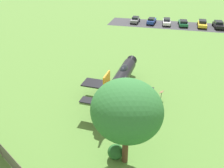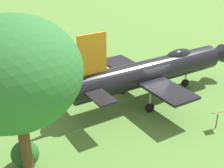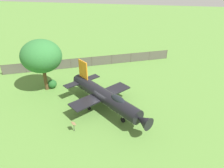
% 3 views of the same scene
% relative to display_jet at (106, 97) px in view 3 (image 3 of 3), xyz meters
% --- Properties ---
extents(ground_plane, '(200.00, 200.00, 0.00)m').
position_rel_display_jet_xyz_m(ground_plane, '(-0.23, -0.30, -1.98)').
color(ground_plane, '#568438').
extents(display_jet, '(10.17, 11.78, 5.17)m').
position_rel_display_jet_xyz_m(display_jet, '(0.00, 0.00, 0.00)').
color(display_jet, black).
rests_on(display_jet, ground_plane).
extents(shade_tree, '(5.30, 5.56, 7.41)m').
position_rel_display_jet_xyz_m(shade_tree, '(-3.41, -9.70, 3.16)').
color(shade_tree, brown).
rests_on(shade_tree, ground_plane).
extents(perimeter_fence, '(13.32, 27.27, 1.78)m').
position_rel_display_jet_xyz_m(perimeter_fence, '(-12.97, -5.68, -1.04)').
color(perimeter_fence, '#4C4238').
rests_on(perimeter_fence, ground_plane).
extents(shrub_near_fence, '(1.33, 1.29, 1.28)m').
position_rel_display_jet_xyz_m(shrub_near_fence, '(-4.00, -9.09, -1.34)').
color(shrub_near_fence, '#235B26').
rests_on(shrub_near_fence, ground_plane).
extents(info_plaque, '(0.71, 0.69, 1.14)m').
position_rel_display_jet_xyz_m(info_plaque, '(4.33, -2.53, -1.12)').
color(info_plaque, '#333333').
rests_on(info_plaque, ground_plane).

